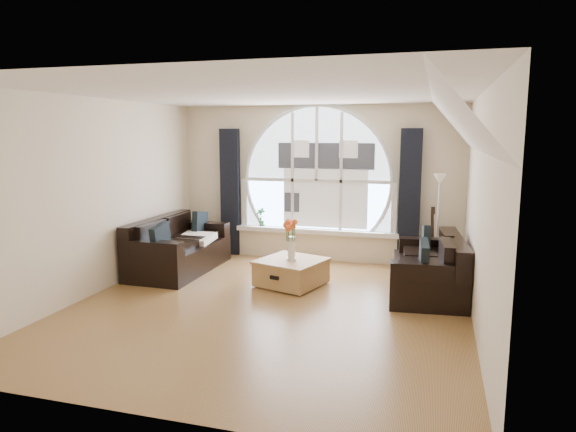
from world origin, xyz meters
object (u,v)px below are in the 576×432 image
at_px(coffee_chest, 291,271).
at_px(potted_plant, 261,217).
at_px(floor_lamp, 438,225).
at_px(guitar, 432,238).
at_px(vase_flowers, 292,234).
at_px(sofa_right, 428,265).
at_px(sofa_left, 179,247).

distance_m(coffee_chest, potted_plant, 2.01).
bearing_deg(floor_lamp, guitar, 107.16).
height_order(vase_flowers, floor_lamp, floor_lamp).
xyz_separation_m(coffee_chest, potted_plant, (-1.04, 1.64, 0.50)).
relative_size(sofa_right, floor_lamp, 1.13).
distance_m(sofa_right, vase_flowers, 1.97).
bearing_deg(sofa_left, floor_lamp, 13.60).
xyz_separation_m(vase_flowers, potted_plant, (-1.05, 1.66, -0.06)).
bearing_deg(potted_plant, sofa_left, -124.20).
bearing_deg(coffee_chest, sofa_left, -170.14).
relative_size(floor_lamp, potted_plant, 4.81).
bearing_deg(guitar, sofa_right, -104.22).
xyz_separation_m(guitar, potted_plant, (-3.00, 0.17, 0.19)).
height_order(coffee_chest, guitar, guitar).
bearing_deg(guitar, potted_plant, 163.83).
bearing_deg(vase_flowers, coffee_chest, 111.55).
xyz_separation_m(floor_lamp, guitar, (-0.08, 0.26, -0.27)).
height_order(sofa_right, guitar, guitar).
relative_size(sofa_left, vase_flowers, 2.77).
bearing_deg(guitar, floor_lamp, -85.72).
distance_m(coffee_chest, guitar, 2.47).
distance_m(vase_flowers, floor_lamp, 2.38).
distance_m(sofa_right, potted_plant, 3.33).
bearing_deg(guitar, sofa_left, -176.00).
relative_size(floor_lamp, guitar, 1.51).
distance_m(sofa_left, guitar, 4.11).
bearing_deg(potted_plant, sofa_right, -26.20).
distance_m(sofa_right, coffee_chest, 1.95).
distance_m(sofa_left, vase_flowers, 2.03).
xyz_separation_m(sofa_right, guitar, (0.03, 1.29, 0.13)).
distance_m(floor_lamp, guitar, 0.38).
bearing_deg(floor_lamp, sofa_left, -166.89).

